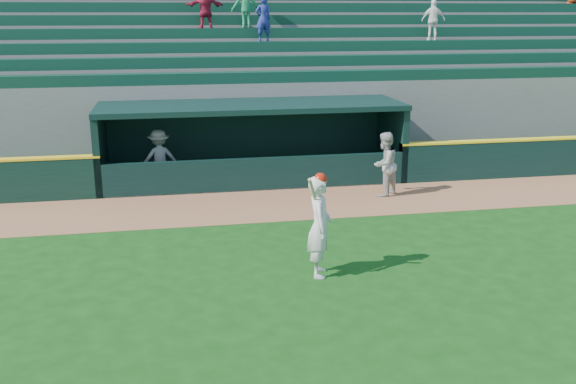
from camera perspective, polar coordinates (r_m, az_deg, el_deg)
ground at (r=13.28m, az=1.29°, el=-7.26°), size 120.00×120.00×0.00m
warning_track at (r=17.82m, az=-1.97°, el=-1.18°), size 40.00×3.00×0.01m
dugout_player_front at (r=18.74m, az=8.56°, el=2.45°), size 1.15×1.12×1.87m
dugout_player_inside at (r=19.90m, az=-11.35°, el=2.95°), size 1.24×0.84×1.78m
dugout at (r=20.48m, az=-3.34°, el=4.93°), size 9.40×2.80×2.46m
stands at (r=24.82m, az=-4.78°, el=9.22°), size 34.50×6.25×7.57m
batter_at_plate at (r=12.86m, az=2.83°, el=-2.96°), size 0.66×0.86×2.16m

